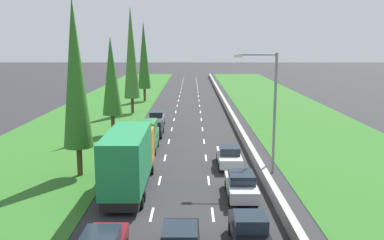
{
  "coord_description": "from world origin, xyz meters",
  "views": [
    {
      "loc": [
        0.56,
        -1.51,
        9.7
      ],
      "look_at": [
        0.66,
        48.61,
        0.4
      ],
      "focal_mm": 39.04,
      "sensor_mm": 36.0,
      "label": 1
    }
  ],
  "objects_px": {
    "white_sedan_right_lane": "(228,156)",
    "poplar_tree_fourth": "(130,53)",
    "black_sedan_left_lane": "(153,128)",
    "grey_hatchback_left_lane": "(156,119)",
    "poplar_tree_fifth": "(143,55)",
    "poplar_tree_third": "(110,76)",
    "green_van_left_lane": "(146,136)",
    "street_light_mast": "(269,104)",
    "poplar_tree_second": "(74,74)",
    "silver_sedan_right_lane": "(240,185)",
    "green_box_truck_left_lane": "(129,159)",
    "black_hatchback_right_lane": "(248,230)"
  },
  "relations": [
    {
      "from": "white_sedan_right_lane",
      "to": "poplar_tree_fourth",
      "type": "distance_m",
      "value": 28.58
    },
    {
      "from": "black_sedan_left_lane",
      "to": "grey_hatchback_left_lane",
      "type": "height_order",
      "value": "grey_hatchback_left_lane"
    },
    {
      "from": "white_sedan_right_lane",
      "to": "poplar_tree_fifth",
      "type": "bearing_deg",
      "value": 106.23
    },
    {
      "from": "poplar_tree_third",
      "to": "green_van_left_lane",
      "type": "bearing_deg",
      "value": -57.81
    },
    {
      "from": "poplar_tree_fifth",
      "to": "street_light_mast",
      "type": "xyz_separation_m",
      "value": [
        13.75,
        -39.2,
        -2.44
      ]
    },
    {
      "from": "poplar_tree_second",
      "to": "poplar_tree_fifth",
      "type": "relative_size",
      "value": 0.98
    },
    {
      "from": "poplar_tree_second",
      "to": "white_sedan_right_lane",
      "type": "bearing_deg",
      "value": 12.43
    },
    {
      "from": "poplar_tree_fifth",
      "to": "green_van_left_lane",
      "type": "bearing_deg",
      "value": -83.35
    },
    {
      "from": "poplar_tree_fourth",
      "to": "street_light_mast",
      "type": "relative_size",
      "value": 1.62
    },
    {
      "from": "white_sedan_right_lane",
      "to": "poplar_tree_fourth",
      "type": "height_order",
      "value": "poplar_tree_fourth"
    },
    {
      "from": "silver_sedan_right_lane",
      "to": "street_light_mast",
      "type": "xyz_separation_m",
      "value": [
        2.67,
        5.19,
        4.42
      ]
    },
    {
      "from": "black_sedan_left_lane",
      "to": "silver_sedan_right_lane",
      "type": "distance_m",
      "value": 19.21
    },
    {
      "from": "green_box_truck_left_lane",
      "to": "poplar_tree_third",
      "type": "height_order",
      "value": "poplar_tree_third"
    },
    {
      "from": "street_light_mast",
      "to": "poplar_tree_second",
      "type": "bearing_deg",
      "value": -176.84
    },
    {
      "from": "white_sedan_right_lane",
      "to": "poplar_tree_second",
      "type": "height_order",
      "value": "poplar_tree_second"
    },
    {
      "from": "green_box_truck_left_lane",
      "to": "poplar_tree_second",
      "type": "height_order",
      "value": "poplar_tree_second"
    },
    {
      "from": "black_sedan_left_lane",
      "to": "silver_sedan_right_lane",
      "type": "relative_size",
      "value": 1.0
    },
    {
      "from": "green_van_left_lane",
      "to": "poplar_tree_third",
      "type": "height_order",
      "value": "poplar_tree_third"
    },
    {
      "from": "green_van_left_lane",
      "to": "silver_sedan_right_lane",
      "type": "xyz_separation_m",
      "value": [
        7.25,
        -11.54,
        -0.59
      ]
    },
    {
      "from": "green_van_left_lane",
      "to": "grey_hatchback_left_lane",
      "type": "height_order",
      "value": "green_van_left_lane"
    },
    {
      "from": "black_sedan_left_lane",
      "to": "grey_hatchback_left_lane",
      "type": "bearing_deg",
      "value": 92.16
    },
    {
      "from": "green_van_left_lane",
      "to": "grey_hatchback_left_lane",
      "type": "distance_m",
      "value": 11.88
    },
    {
      "from": "street_light_mast",
      "to": "silver_sedan_right_lane",
      "type": "bearing_deg",
      "value": -117.21
    },
    {
      "from": "green_box_truck_left_lane",
      "to": "poplar_tree_second",
      "type": "distance_m",
      "value": 7.47
    },
    {
      "from": "poplar_tree_fifth",
      "to": "green_box_truck_left_lane",
      "type": "bearing_deg",
      "value": -84.92
    },
    {
      "from": "poplar_tree_fourth",
      "to": "street_light_mast",
      "type": "height_order",
      "value": "poplar_tree_fourth"
    },
    {
      "from": "silver_sedan_right_lane",
      "to": "poplar_tree_fourth",
      "type": "relative_size",
      "value": 0.31
    },
    {
      "from": "grey_hatchback_left_lane",
      "to": "poplar_tree_third",
      "type": "height_order",
      "value": "poplar_tree_third"
    },
    {
      "from": "street_light_mast",
      "to": "poplar_tree_third",
      "type": "bearing_deg",
      "value": 137.15
    },
    {
      "from": "silver_sedan_right_lane",
      "to": "poplar_tree_third",
      "type": "relative_size",
      "value": 0.43
    },
    {
      "from": "black_hatchback_right_lane",
      "to": "grey_hatchback_left_lane",
      "type": "bearing_deg",
      "value": 103.05
    },
    {
      "from": "grey_hatchback_left_lane",
      "to": "green_box_truck_left_lane",
      "type": "bearing_deg",
      "value": -89.8
    },
    {
      "from": "green_box_truck_left_lane",
      "to": "poplar_tree_third",
      "type": "relative_size",
      "value": 0.9
    },
    {
      "from": "green_van_left_lane",
      "to": "black_sedan_left_lane",
      "type": "distance_m",
      "value": 6.34
    },
    {
      "from": "black_sedan_left_lane",
      "to": "poplar_tree_fourth",
      "type": "height_order",
      "value": "poplar_tree_fourth"
    },
    {
      "from": "green_van_left_lane",
      "to": "poplar_tree_third",
      "type": "xyz_separation_m",
      "value": [
        -4.3,
        6.83,
        4.85
      ]
    },
    {
      "from": "black_sedan_left_lane",
      "to": "poplar_tree_second",
      "type": "xyz_separation_m",
      "value": [
        -4.3,
        -13.44,
        6.69
      ]
    },
    {
      "from": "silver_sedan_right_lane",
      "to": "poplar_tree_second",
      "type": "bearing_deg",
      "value": 158.86
    },
    {
      "from": "poplar_tree_fourth",
      "to": "black_hatchback_right_lane",
      "type": "bearing_deg",
      "value": -74.08
    },
    {
      "from": "poplar_tree_third",
      "to": "black_hatchback_right_lane",
      "type": "bearing_deg",
      "value": -65.86
    },
    {
      "from": "poplar_tree_second",
      "to": "silver_sedan_right_lane",
      "type": "bearing_deg",
      "value": -21.14
    },
    {
      "from": "green_van_left_lane",
      "to": "street_light_mast",
      "type": "xyz_separation_m",
      "value": [
        9.92,
        -6.36,
        3.83
      ]
    },
    {
      "from": "green_van_left_lane",
      "to": "silver_sedan_right_lane",
      "type": "distance_m",
      "value": 13.64
    },
    {
      "from": "black_hatchback_right_lane",
      "to": "poplar_tree_second",
      "type": "distance_m",
      "value": 16.94
    },
    {
      "from": "green_van_left_lane",
      "to": "silver_sedan_right_lane",
      "type": "bearing_deg",
      "value": -57.87
    },
    {
      "from": "green_van_left_lane",
      "to": "green_box_truck_left_lane",
      "type": "bearing_deg",
      "value": -89.94
    },
    {
      "from": "green_van_left_lane",
      "to": "poplar_tree_second",
      "type": "relative_size",
      "value": 0.38
    },
    {
      "from": "green_box_truck_left_lane",
      "to": "black_hatchback_right_lane",
      "type": "relative_size",
      "value": 2.41
    },
    {
      "from": "green_box_truck_left_lane",
      "to": "black_sedan_left_lane",
      "type": "distance_m",
      "value": 16.67
    },
    {
      "from": "poplar_tree_third",
      "to": "grey_hatchback_left_lane",
      "type": "bearing_deg",
      "value": 49.94
    }
  ]
}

